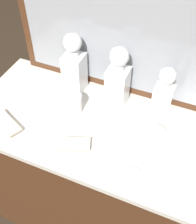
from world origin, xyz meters
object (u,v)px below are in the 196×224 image
object	(u,v)px
silver_brush_far_right	(6,123)
crystal_tumbler_far_right	(72,104)
crystal_decanter_far_left	(162,99)
crystal_decanter_rear	(74,69)
silver_brush_center	(71,144)
crystal_decanter_front	(118,83)
crystal_tumbler_left	(153,142)
porcelain_dish	(133,177)

from	to	relation	value
silver_brush_far_right	crystal_tumbler_far_right	bearing A→B (deg)	41.45
crystal_decanter_far_left	crystal_decanter_rear	bearing A→B (deg)	177.02
crystal_decanter_far_left	silver_brush_center	xyz separation A→B (m)	(-0.28, -0.30, -0.09)
crystal_decanter_front	crystal_tumbler_left	size ratio (longest dim) A/B	2.81
crystal_decanter_rear	porcelain_dish	bearing A→B (deg)	-40.99
crystal_decanter_far_left	crystal_tumbler_left	world-z (taller)	crystal_decanter_far_left
crystal_decanter_far_left	silver_brush_center	distance (m)	0.42
crystal_decanter_rear	silver_brush_far_right	world-z (taller)	crystal_decanter_rear
crystal_decanter_front	porcelain_dish	bearing A→B (deg)	-60.29
crystal_decanter_rear	porcelain_dish	size ratio (longest dim) A/B	3.96
crystal_decanter_front	crystal_tumbler_far_right	bearing A→B (deg)	-143.17
crystal_decanter_rear	crystal_decanter_far_left	xyz separation A→B (m)	(0.41, -0.02, -0.02)
crystal_tumbler_left	porcelain_dish	distance (m)	0.16
silver_brush_far_right	porcelain_dish	world-z (taller)	silver_brush_far_right
crystal_decanter_front	crystal_tumbler_far_right	xyz separation A→B (m)	(-0.16, -0.12, -0.08)
crystal_decanter_far_left	crystal_tumbler_far_right	size ratio (longest dim) A/B	2.99
silver_brush_center	crystal_tumbler_far_right	bearing A→B (deg)	115.07
crystal_decanter_far_left	silver_brush_far_right	size ratio (longest dim) A/B	1.57
crystal_decanter_rear	crystal_tumbler_left	size ratio (longest dim) A/B	2.83
crystal_tumbler_left	silver_brush_center	distance (m)	0.32
crystal_decanter_rear	silver_brush_center	size ratio (longest dim) A/B	1.83
silver_brush_far_right	porcelain_dish	size ratio (longest dim) A/B	2.23
crystal_decanter_far_left	crystal_tumbler_far_right	distance (m)	0.39
crystal_tumbler_left	silver_brush_far_right	size ratio (longest dim) A/B	0.63
crystal_decanter_rear	crystal_tumbler_left	distance (m)	0.49
crystal_decanter_rear	silver_brush_far_right	distance (m)	0.38
crystal_decanter_far_left	porcelain_dish	world-z (taller)	crystal_decanter_far_left
crystal_decanter_far_left	crystal_tumbler_far_right	bearing A→B (deg)	-162.64
crystal_tumbler_far_right	silver_brush_center	bearing A→B (deg)	-64.93
crystal_decanter_rear	silver_brush_far_right	bearing A→B (deg)	-116.93
crystal_decanter_far_left	crystal_tumbler_far_right	world-z (taller)	crystal_decanter_far_left
crystal_decanter_far_left	crystal_tumbler_left	bearing A→B (deg)	-83.46
crystal_decanter_far_left	crystal_decanter_front	bearing A→B (deg)	177.69
silver_brush_far_right	silver_brush_center	bearing A→B (deg)	1.99
crystal_tumbler_left	silver_brush_far_right	bearing A→B (deg)	-168.59
crystal_decanter_rear	crystal_tumbler_far_right	size ratio (longest dim) A/B	3.38
crystal_tumbler_far_right	silver_brush_center	xyz separation A→B (m)	(0.08, -0.18, -0.03)
porcelain_dish	silver_brush_center	bearing A→B (deg)	171.95
crystal_decanter_rear	crystal_decanter_front	xyz separation A→B (m)	(0.21, -0.01, -0.00)
crystal_decanter_rear	silver_brush_center	distance (m)	0.36
crystal_decanter_front	crystal_decanter_far_left	size ratio (longest dim) A/B	1.12
crystal_decanter_front	crystal_tumbler_far_right	world-z (taller)	crystal_decanter_front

